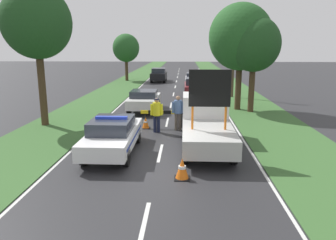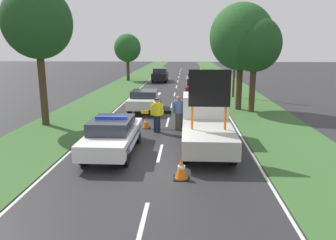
{
  "view_description": "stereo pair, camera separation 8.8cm",
  "coord_description": "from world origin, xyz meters",
  "px_view_note": "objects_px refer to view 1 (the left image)",
  "views": [
    {
      "loc": [
        0.95,
        -11.54,
        4.3
      ],
      "look_at": [
        0.26,
        2.51,
        1.1
      ],
      "focal_mm": 35.0,
      "sensor_mm": 36.0,
      "label": 1
    },
    {
      "loc": [
        1.04,
        -11.53,
        4.3
      ],
      "look_at": [
        0.26,
        2.51,
        1.1
      ],
      "focal_mm": 35.0,
      "sensor_mm": 36.0,
      "label": 2
    }
  ],
  "objects_px": {
    "queued_car_van_white": "(144,100)",
    "utility_pole": "(234,55)",
    "queued_car_sedan_black": "(159,75)",
    "roadside_tree_mid_left": "(37,23)",
    "police_car": "(113,135)",
    "queued_car_wagon_maroon": "(195,87)",
    "work_truck": "(206,122)",
    "pedestrian_civilian": "(178,110)",
    "roadside_tree_near_left": "(254,45)",
    "road_barrier": "(163,114)",
    "traffic_cone_centre_front": "(182,169)",
    "queued_car_sedan_silver": "(195,80)",
    "roadside_tree_near_right": "(241,37)",
    "roadside_tree_mid_right": "(126,48)",
    "traffic_cone_near_police": "(146,123)",
    "police_officer": "(157,112)"
  },
  "relations": [
    {
      "from": "police_officer",
      "to": "roadside_tree_near_right",
      "type": "height_order",
      "value": "roadside_tree_near_right"
    },
    {
      "from": "queued_car_wagon_maroon",
      "to": "roadside_tree_mid_left",
      "type": "relative_size",
      "value": 0.59
    },
    {
      "from": "road_barrier",
      "to": "roadside_tree_mid_right",
      "type": "bearing_deg",
      "value": 110.27
    },
    {
      "from": "queued_car_van_white",
      "to": "roadside_tree_mid_right",
      "type": "xyz_separation_m",
      "value": [
        -4.52,
        19.25,
        3.26
      ]
    },
    {
      "from": "pedestrian_civilian",
      "to": "utility_pole",
      "type": "relative_size",
      "value": 0.26
    },
    {
      "from": "police_car",
      "to": "queued_car_wagon_maroon",
      "type": "distance_m",
      "value": 16.25
    },
    {
      "from": "roadside_tree_near_left",
      "to": "pedestrian_civilian",
      "type": "bearing_deg",
      "value": -133.04
    },
    {
      "from": "queued_car_wagon_maroon",
      "to": "roadside_tree_mid_right",
      "type": "distance_m",
      "value": 15.15
    },
    {
      "from": "traffic_cone_centre_front",
      "to": "utility_pole",
      "type": "bearing_deg",
      "value": 76.94
    },
    {
      "from": "queued_car_van_white",
      "to": "queued_car_wagon_maroon",
      "type": "relative_size",
      "value": 0.92
    },
    {
      "from": "roadside_tree_mid_left",
      "to": "road_barrier",
      "type": "bearing_deg",
      "value": -2.19
    },
    {
      "from": "work_truck",
      "to": "queued_car_sedan_silver",
      "type": "bearing_deg",
      "value": -88.35
    },
    {
      "from": "queued_car_van_white",
      "to": "pedestrian_civilian",
      "type": "bearing_deg",
      "value": 115.12
    },
    {
      "from": "queued_car_van_white",
      "to": "queued_car_wagon_maroon",
      "type": "xyz_separation_m",
      "value": [
        3.63,
        6.89,
        0.07
      ]
    },
    {
      "from": "road_barrier",
      "to": "traffic_cone_near_police",
      "type": "bearing_deg",
      "value": -163.69
    },
    {
      "from": "queued_car_van_white",
      "to": "roadside_tree_mid_right",
      "type": "relative_size",
      "value": 0.7
    },
    {
      "from": "traffic_cone_centre_front",
      "to": "queued_car_wagon_maroon",
      "type": "xyz_separation_m",
      "value": [
        1.0,
        18.33,
        0.47
      ]
    },
    {
      "from": "queued_car_van_white",
      "to": "utility_pole",
      "type": "height_order",
      "value": "utility_pole"
    },
    {
      "from": "police_officer",
      "to": "roadside_tree_near_left",
      "type": "relative_size",
      "value": 0.28
    },
    {
      "from": "work_truck",
      "to": "queued_car_sedan_silver",
      "type": "xyz_separation_m",
      "value": [
        0.13,
        20.25,
        -0.23
      ]
    },
    {
      "from": "roadside_tree_near_left",
      "to": "road_barrier",
      "type": "bearing_deg",
      "value": -140.31
    },
    {
      "from": "queued_car_sedan_black",
      "to": "roadside_tree_mid_left",
      "type": "bearing_deg",
      "value": 78.71
    },
    {
      "from": "queued_car_van_white",
      "to": "roadside_tree_near_right",
      "type": "distance_m",
      "value": 7.59
    },
    {
      "from": "police_car",
      "to": "utility_pole",
      "type": "height_order",
      "value": "utility_pole"
    },
    {
      "from": "queued_car_sedan_black",
      "to": "traffic_cone_centre_front",
      "type": "bearing_deg",
      "value": 95.85
    },
    {
      "from": "pedestrian_civilian",
      "to": "roadside_tree_mid_right",
      "type": "relative_size",
      "value": 0.31
    },
    {
      "from": "queued_car_wagon_maroon",
      "to": "roadside_tree_near_right",
      "type": "distance_m",
      "value": 7.81
    },
    {
      "from": "police_car",
      "to": "queued_car_sedan_black",
      "type": "relative_size",
      "value": 1.11
    },
    {
      "from": "queued_car_sedan_silver",
      "to": "utility_pole",
      "type": "bearing_deg",
      "value": 115.68
    },
    {
      "from": "roadside_tree_near_left",
      "to": "utility_pole",
      "type": "relative_size",
      "value": 0.9
    },
    {
      "from": "work_truck",
      "to": "traffic_cone_centre_front",
      "type": "bearing_deg",
      "value": 77.1
    },
    {
      "from": "roadside_tree_mid_left",
      "to": "roadside_tree_mid_right",
      "type": "xyz_separation_m",
      "value": [
        0.48,
        23.58,
        -1.43
      ]
    },
    {
      "from": "pedestrian_civilian",
      "to": "queued_car_sedan_black",
      "type": "distance_m",
      "value": 23.75
    },
    {
      "from": "roadside_tree_mid_right",
      "to": "traffic_cone_near_police",
      "type": "bearing_deg",
      "value": -77.86
    },
    {
      "from": "traffic_cone_near_police",
      "to": "work_truck",
      "type": "bearing_deg",
      "value": -44.38
    },
    {
      "from": "pedestrian_civilian",
      "to": "utility_pole",
      "type": "bearing_deg",
      "value": 54.55
    },
    {
      "from": "work_truck",
      "to": "queued_car_sedan_black",
      "type": "bearing_deg",
      "value": -79.13
    },
    {
      "from": "police_car",
      "to": "traffic_cone_centre_front",
      "type": "relative_size",
      "value": 6.78
    },
    {
      "from": "road_barrier",
      "to": "roadside_tree_mid_right",
      "type": "distance_m",
      "value": 24.81
    },
    {
      "from": "police_car",
      "to": "queued_car_van_white",
      "type": "height_order",
      "value": "police_car"
    },
    {
      "from": "pedestrian_civilian",
      "to": "traffic_cone_centre_front",
      "type": "height_order",
      "value": "pedestrian_civilian"
    },
    {
      "from": "utility_pole",
      "to": "queued_car_sedan_black",
      "type": "bearing_deg",
      "value": 120.6
    },
    {
      "from": "work_truck",
      "to": "pedestrian_civilian",
      "type": "xyz_separation_m",
      "value": [
        -1.27,
        2.62,
        -0.0
      ]
    },
    {
      "from": "work_truck",
      "to": "roadside_tree_near_left",
      "type": "height_order",
      "value": "roadside_tree_near_left"
    },
    {
      "from": "queued_car_van_white",
      "to": "roadside_tree_near_right",
      "type": "xyz_separation_m",
      "value": [
        6.34,
        0.76,
        4.09
      ]
    },
    {
      "from": "roadside_tree_near_right",
      "to": "work_truck",
      "type": "bearing_deg",
      "value": -107.76
    },
    {
      "from": "traffic_cone_centre_front",
      "to": "queued_car_sedan_silver",
      "type": "bearing_deg",
      "value": 87.29
    },
    {
      "from": "traffic_cone_centre_front",
      "to": "roadside_tree_near_left",
      "type": "distance_m",
      "value": 12.91
    },
    {
      "from": "work_truck",
      "to": "queued_car_wagon_maroon",
      "type": "xyz_separation_m",
      "value": [
        -0.01,
        14.56,
        -0.24
      ]
    },
    {
      "from": "police_officer",
      "to": "traffic_cone_near_police",
      "type": "height_order",
      "value": "police_officer"
    }
  ]
}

